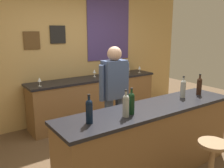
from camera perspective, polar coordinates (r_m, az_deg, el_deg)
name	(u,v)px	position (r m, az deg, el deg)	size (l,w,h in m)	color
ground_plane	(130,160)	(3.70, 4.28, -17.39)	(10.00, 10.00, 0.00)	brown
back_wall	(68,52)	(4.95, -10.36, 7.55)	(6.00, 0.09, 2.80)	tan
bar_counter	(150,141)	(3.22, 9.03, -13.11)	(2.51, 0.60, 0.92)	brown
side_counter	(95,99)	(4.98, -4.05, -3.55)	(2.72, 0.56, 0.90)	brown
bartender	(114,93)	(3.58, 0.57, -2.07)	(0.52, 0.21, 1.62)	#384766
bar_stool	(212,161)	(2.97, 22.46, -16.41)	(0.32, 0.32, 0.68)	olive
wine_bottle_a	(89,110)	(2.47, -5.41, -6.24)	(0.07, 0.07, 0.31)	black
wine_bottle_b	(126,105)	(2.64, 3.29, -4.94)	(0.07, 0.07, 0.31)	#999E99
wine_bottle_c	(131,103)	(2.73, 4.60, -4.38)	(0.07, 0.07, 0.31)	black
wine_bottle_d	(183,88)	(3.51, 16.43, -0.91)	(0.07, 0.07, 0.31)	#999E99
wine_bottle_e	(199,85)	(3.74, 19.92, -0.33)	(0.07, 0.07, 0.31)	black
wine_glass_a	(39,80)	(4.30, -16.79, 0.93)	(0.07, 0.07, 0.16)	silver
wine_glass_b	(94,71)	(4.95, -4.20, 2.99)	(0.07, 0.07, 0.16)	silver
wine_glass_c	(128,69)	(5.21, 3.84, 3.51)	(0.07, 0.07, 0.16)	silver
wine_glass_d	(128,68)	(5.40, 3.91, 3.85)	(0.07, 0.07, 0.16)	silver
wine_glass_e	(140,68)	(5.42, 6.51, 3.81)	(0.07, 0.07, 0.16)	silver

